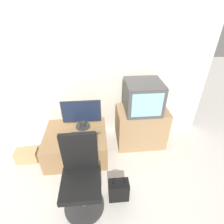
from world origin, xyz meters
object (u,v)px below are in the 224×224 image
main_monitor (82,114)px  cardboard_box_lower (27,155)px  keyboard (83,135)px  crt_tv (143,97)px  mouse (99,132)px  handbag (119,190)px  office_chair (81,180)px

main_monitor → cardboard_box_lower: main_monitor is taller
keyboard → crt_tv: crt_tv is taller
mouse → cardboard_box_lower: 1.20m
crt_tv → handbag: 1.37m
keyboard → office_chair: 0.81m
keyboard → office_chair: (0.02, -0.81, 0.01)m
main_monitor → handbag: main_monitor is taller
keyboard → handbag: bearing=-59.4°
main_monitor → handbag: size_ratio=1.57×
mouse → crt_tv: crt_tv is taller
main_monitor → keyboard: size_ratio=1.62×
keyboard → handbag: 0.96m
mouse → office_chair: office_chair is taller
office_chair → cardboard_box_lower: bearing=140.4°
mouse → handbag: mouse is taller
keyboard → office_chair: office_chair is taller
main_monitor → cardboard_box_lower: 1.09m
office_chair → crt_tv: bearing=48.1°
main_monitor → crt_tv: 0.99m
crt_tv → main_monitor: bearing=-179.2°
mouse → cardboard_box_lower: (-1.15, -0.05, -0.34)m
mouse → crt_tv: 0.88m
main_monitor → keyboard: bearing=-88.1°
keyboard → main_monitor: bearing=91.9°
keyboard → mouse: size_ratio=5.91×
mouse → cardboard_box_lower: mouse is taller
main_monitor → cardboard_box_lower: bearing=-164.4°
crt_tv → cardboard_box_lower: (-1.86, -0.26, -0.82)m
main_monitor → mouse: size_ratio=9.59×
office_chair → cardboard_box_lower: (-0.93, 0.77, -0.34)m
main_monitor → office_chair: bearing=-88.3°
crt_tv → mouse: bearing=-163.3°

